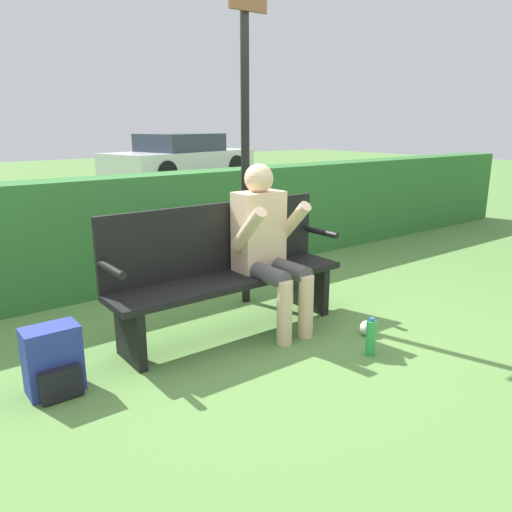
# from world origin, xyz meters

# --- Properties ---
(ground_plane) EXTENTS (40.00, 40.00, 0.00)m
(ground_plane) POSITION_xyz_m (0.00, 0.00, 0.00)
(ground_plane) COLOR #5B8942
(hedge_back) EXTENTS (12.00, 0.39, 1.06)m
(hedge_back) POSITION_xyz_m (0.00, 1.51, 0.53)
(hedge_back) COLOR #337033
(hedge_back) RESTS_ON ground
(park_bench) EXTENTS (1.84, 0.41, 0.95)m
(park_bench) POSITION_xyz_m (0.00, 0.07, 0.48)
(park_bench) COLOR black
(park_bench) RESTS_ON ground
(person_seated) EXTENTS (0.50, 0.60, 1.24)m
(person_seated) POSITION_xyz_m (0.28, -0.06, 0.68)
(person_seated) COLOR beige
(person_seated) RESTS_ON ground
(backpack) EXTENTS (0.31, 0.26, 0.40)m
(backpack) POSITION_xyz_m (-1.31, -0.08, 0.19)
(backpack) COLOR #283893
(backpack) RESTS_ON ground
(water_bottle) EXTENTS (0.07, 0.07, 0.27)m
(water_bottle) POSITION_xyz_m (0.53, -0.88, 0.13)
(water_bottle) COLOR green
(water_bottle) RESTS_ON ground
(signpost) EXTENTS (0.35, 0.09, 2.63)m
(signpost) POSITION_xyz_m (0.49, 0.48, 1.47)
(signpost) COLOR black
(signpost) RESTS_ON ground
(parked_car) EXTENTS (4.67, 2.88, 1.26)m
(parked_car) POSITION_xyz_m (4.93, 9.71, 0.61)
(parked_car) COLOR silver
(parked_car) RESTS_ON ground
(litter_crumple) EXTENTS (0.11, 0.11, 0.11)m
(litter_crumple) POSITION_xyz_m (0.77, -0.65, 0.06)
(litter_crumple) COLOR silver
(litter_crumple) RESTS_ON ground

